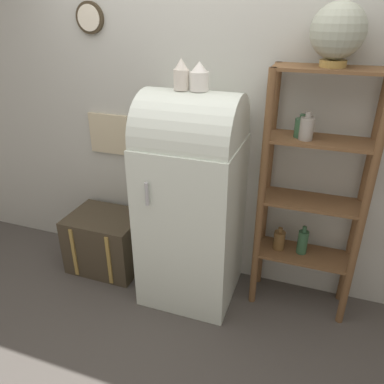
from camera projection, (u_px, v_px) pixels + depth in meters
The scene contains 8 objects.
ground_plane at pixel (182, 307), 2.88m from camera, with size 12.00×12.00×0.00m, color #4C4742.
wall_back at pixel (207, 115), 2.77m from camera, with size 7.00×0.09×2.70m.
refrigerator at pixel (192, 197), 2.70m from camera, with size 0.68×0.67×1.60m.
suitcase_trunk at pixel (107, 241), 3.24m from camera, with size 0.60×0.48×0.50m.
shelf_unit at pixel (311, 188), 2.53m from camera, with size 0.70×0.31×1.76m.
globe at pixel (338, 32), 2.09m from camera, with size 0.31×0.31×0.35m.
vase_left at pixel (181, 75), 2.34m from camera, with size 0.10×0.10×0.19m.
vase_center at pixel (199, 77), 2.32m from camera, with size 0.12×0.12×0.18m.
Camera 1 is at (0.80, -2.04, 2.07)m, focal length 35.00 mm.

